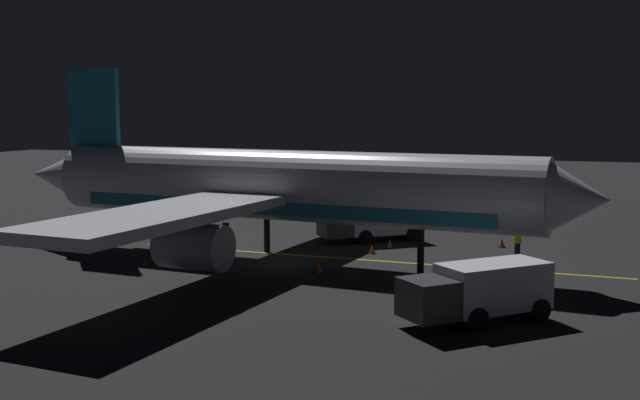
% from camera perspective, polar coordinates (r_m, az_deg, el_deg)
% --- Properties ---
extents(ground_plane, '(180.00, 180.00, 0.20)m').
position_cam_1_polar(ground_plane, '(43.60, -2.49, -4.60)').
color(ground_plane, '#242425').
extents(apron_guide_stripe, '(0.92, 28.12, 0.01)m').
position_cam_1_polar(apron_guide_stripe, '(44.14, 3.30, -4.33)').
color(apron_guide_stripe, gold).
rests_on(apron_guide_stripe, ground_plane).
extents(airliner, '(34.12, 34.88, 10.73)m').
position_cam_1_polar(airliner, '(43.25, -3.20, 0.83)').
color(airliner, silver).
rests_on(airliner, ground_plane).
extents(baggage_truck, '(5.87, 5.80, 2.31)m').
position_cam_1_polar(baggage_truck, '(32.03, 11.48, -6.49)').
color(baggage_truck, silver).
rests_on(baggage_truck, ground_plane).
extents(catering_truck, '(5.63, 6.29, 2.52)m').
position_cam_1_polar(catering_truck, '(50.22, 3.91, -1.48)').
color(catering_truck, silver).
rests_on(catering_truck, ground_plane).
extents(ground_crew_worker, '(0.40, 0.40, 1.74)m').
position_cam_1_polar(ground_crew_worker, '(45.95, 14.05, -2.96)').
color(ground_crew_worker, black).
rests_on(ground_crew_worker, ground_plane).
extents(traffic_cone_near_left, '(0.50, 0.50, 0.55)m').
position_cam_1_polar(traffic_cone_near_left, '(46.07, 3.77, -3.55)').
color(traffic_cone_near_left, '#EA590F').
rests_on(traffic_cone_near_left, ground_plane).
extents(traffic_cone_near_right, '(0.50, 0.50, 0.55)m').
position_cam_1_polar(traffic_cone_near_right, '(40.60, -0.09, -4.94)').
color(traffic_cone_near_right, '#EA590F').
rests_on(traffic_cone_near_right, ground_plane).
extents(traffic_cone_under_wing, '(0.50, 0.50, 0.55)m').
position_cam_1_polar(traffic_cone_under_wing, '(49.29, 12.97, -3.03)').
color(traffic_cone_under_wing, '#EA590F').
rests_on(traffic_cone_under_wing, ground_plane).
extents(traffic_cone_far, '(0.50, 0.50, 0.55)m').
position_cam_1_polar(traffic_cone_far, '(47.94, 5.06, -3.16)').
color(traffic_cone_far, '#EA590F').
rests_on(traffic_cone_far, ground_plane).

